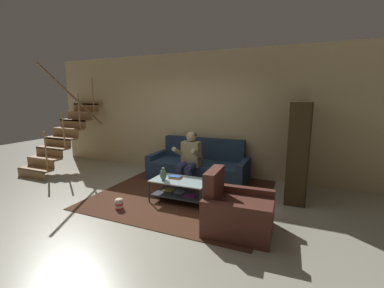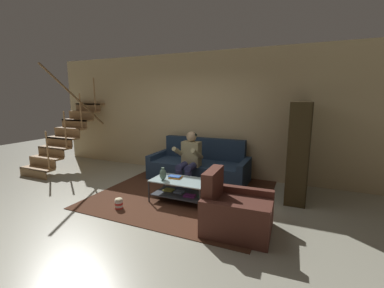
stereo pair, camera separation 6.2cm
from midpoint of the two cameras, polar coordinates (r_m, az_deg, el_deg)
ground at (r=4.53m, az=-11.03°, el=-14.03°), size 16.80×16.80×0.00m
back_partition at (r=6.31m, az=1.46°, el=6.66°), size 8.40×0.12×2.90m
staircase_run at (r=7.44m, az=-25.91°, el=2.43°), size 0.92×2.05×2.60m
couch at (r=5.86m, az=1.92°, el=-5.09°), size 2.21×0.91×0.92m
person_seated_center at (r=5.29m, az=-0.29°, el=-3.01°), size 0.50×0.58×1.16m
coffee_table at (r=4.67m, az=-2.10°, el=-9.66°), size 1.11×0.56×0.40m
area_rug at (r=5.24m, az=-0.52°, el=-10.35°), size 3.13×3.24×0.01m
vase at (r=4.61m, az=-6.08°, el=-6.68°), size 0.12×0.12×0.23m
book_stack at (r=4.73m, az=-3.38°, el=-7.32°), size 0.24×0.19×0.04m
bookshelf at (r=5.20m, az=23.27°, el=-2.91°), size 0.37×1.05×1.78m
armchair at (r=3.77m, az=10.06°, el=-14.67°), size 0.94×0.85×0.86m
popcorn_tub at (r=4.59m, az=-15.57°, el=-12.60°), size 0.13×0.13×0.19m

